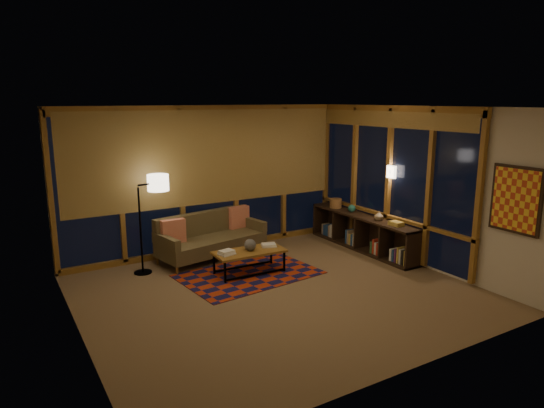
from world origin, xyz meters
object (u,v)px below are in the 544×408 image
floor_lamp (140,226)px  bookshelf (362,232)px  sofa (212,237)px  coffee_table (249,262)px

floor_lamp → bookshelf: (3.97, -0.85, -0.48)m
floor_lamp → sofa: bearing=-9.5°
coffee_table → bookshelf: bookshelf is taller
floor_lamp → bookshelf: bearing=-27.1°
coffee_table → sofa: bearing=102.8°
sofa → bookshelf: sofa is taller
sofa → bookshelf: bearing=-30.6°
floor_lamp → bookshelf: 4.09m
bookshelf → coffee_table: bearing=-178.7°
floor_lamp → bookshelf: floor_lamp is taller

